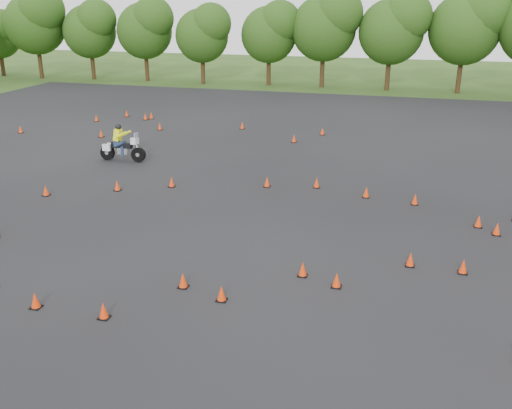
# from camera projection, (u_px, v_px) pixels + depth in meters

# --- Properties ---
(ground) EXTENTS (140.00, 140.00, 0.00)m
(ground) POSITION_uv_depth(u_px,v_px,m) (222.00, 285.00, 17.43)
(ground) COLOR #2D5119
(ground) RESTS_ON ground
(asphalt_pad) EXTENTS (62.00, 62.00, 0.00)m
(asphalt_pad) POSITION_uv_depth(u_px,v_px,m) (269.00, 216.00, 22.86)
(asphalt_pad) COLOR black
(asphalt_pad) RESTS_ON ground
(treeline) EXTENTS (86.94, 32.16, 10.41)m
(treeline) POSITION_uv_depth(u_px,v_px,m) (378.00, 45.00, 47.31)
(treeline) COLOR #274814
(treeline) RESTS_ON ground
(traffic_cones) EXTENTS (35.75, 32.63, 0.45)m
(traffic_cones) POSITION_uv_depth(u_px,v_px,m) (259.00, 218.00, 22.03)
(traffic_cones) COLOR #F33A0A
(traffic_cones) RESTS_ON asphalt_pad
(rider_yellow) EXTENTS (2.57, 0.85, 1.97)m
(rider_yellow) POSITION_uv_depth(u_px,v_px,m) (122.00, 143.00, 30.16)
(rider_yellow) COLOR #F9FF16
(rider_yellow) RESTS_ON ground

